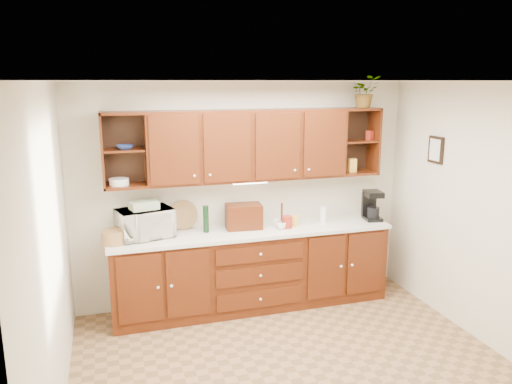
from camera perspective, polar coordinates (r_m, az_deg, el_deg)
floor at (r=4.86m, az=4.73°, el=-19.77°), size 4.00×4.00×0.00m
ceiling at (r=4.11m, az=5.40°, el=12.53°), size 4.00×4.00×0.00m
back_wall at (r=5.92m, az=-1.27°, el=-0.13°), size 4.00×0.00×4.00m
left_wall at (r=4.05m, az=-22.47°, el=-7.13°), size 0.00×3.50×3.50m
right_wall at (r=5.37m, az=25.30°, el=-2.68°), size 0.00×3.50×3.50m
base_cabinets at (r=5.89m, az=-0.43°, el=-8.85°), size 3.20×0.60×0.90m
countertop at (r=5.73m, az=-0.41°, el=-4.50°), size 3.24×0.64×0.04m
upper_cabinets at (r=5.66m, az=-0.76°, el=5.39°), size 3.20×0.33×0.80m
undercabinet_light at (r=5.68m, az=-0.69°, el=1.09°), size 0.40×0.05×0.02m
framed_picture at (r=5.93m, az=19.87°, el=4.56°), size 0.03×0.24×0.30m
wicker_basket at (r=5.42m, az=-15.86°, el=-4.94°), size 0.29×0.29×0.15m
microwave at (r=5.53m, az=-12.59°, el=-3.49°), size 0.65×0.52×0.32m
towel_stack at (r=5.48m, az=-12.69°, el=-1.47°), size 0.33×0.27×0.09m
wine_bottle at (r=5.61m, az=-5.75°, el=-3.10°), size 0.08×0.08×0.30m
woven_tray at (r=5.80m, az=-8.30°, el=-4.12°), size 0.34×0.13×0.33m
bread_box at (r=5.73m, az=-1.41°, el=-2.80°), size 0.42×0.29×0.28m
mug_tree at (r=5.81m, az=2.95°, el=-3.61°), size 0.24×0.25×0.29m
canister_red at (r=5.77m, az=3.57°, el=-3.46°), size 0.12×0.12×0.14m
canister_white at (r=6.01m, az=7.71°, el=-2.61°), size 0.10×0.10×0.20m
canister_yellow at (r=5.87m, az=4.45°, el=-3.29°), size 0.11×0.11×0.12m
coffee_maker at (r=6.25m, az=13.10°, el=-1.53°), size 0.23×0.28×0.36m
bowl_stack at (r=5.42m, az=-14.74°, el=4.98°), size 0.18×0.18×0.04m
plate_stack at (r=5.49m, az=-15.39°, el=1.14°), size 0.24×0.24×0.07m
pantry_box_yellow at (r=6.16m, az=10.93°, el=3.01°), size 0.10×0.08×0.16m
pantry_box_red at (r=6.22m, az=12.88°, el=6.33°), size 0.10×0.09×0.12m
potted_plant at (r=6.13m, az=12.33°, el=11.13°), size 0.36×0.32×0.37m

